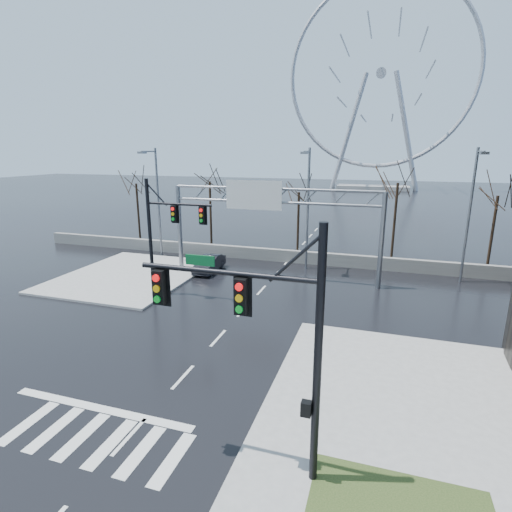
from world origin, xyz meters
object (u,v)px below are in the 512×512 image
at_px(sign_gantry, 268,213).
at_px(car, 209,264).
at_px(signal_mast_far, 164,227).
at_px(signal_mast_near, 271,329).
at_px(ferris_wheel, 381,81).

bearing_deg(sign_gantry, car, 177.98).
bearing_deg(car, signal_mast_far, -94.60).
relative_size(signal_mast_near, ferris_wheel, 0.16).
xyz_separation_m(sign_gantry, ferris_wheel, (5.38, 80.04, 20.95)).
bearing_deg(signal_mast_far, sign_gantry, 47.53).
relative_size(signal_mast_far, sign_gantry, 0.49).
height_order(signal_mast_far, car, signal_mast_far).
relative_size(signal_mast_far, car, 1.97).
distance_m(signal_mast_near, car, 22.33).
xyz_separation_m(signal_mast_near, ferris_wheel, (-0.14, 99.04, 21.26)).
distance_m(signal_mast_near, signal_mast_far, 17.03).
bearing_deg(car, signal_mast_near, -62.09).
distance_m(signal_mast_near, sign_gantry, 19.79).
xyz_separation_m(signal_mast_near, signal_mast_far, (-11.01, 13.00, -0.04)).
distance_m(signal_mast_far, ferris_wheel, 89.30).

